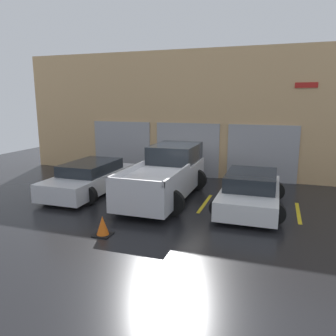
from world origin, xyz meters
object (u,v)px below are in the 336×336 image
at_px(sedan_white, 251,191).
at_px(sedan_side, 90,178).
at_px(traffic_cone, 103,226).
at_px(pickup_truck, 166,175).

distance_m(sedan_white, sedan_side, 6.27).
xyz_separation_m(sedan_white, sedan_side, (-6.27, -0.00, 0.00)).
distance_m(sedan_side, traffic_cone, 4.55).
relative_size(pickup_truck, sedan_side, 1.14).
height_order(pickup_truck, traffic_cone, pickup_truck).
height_order(pickup_truck, sedan_white, pickup_truck).
height_order(sedan_white, sedan_side, sedan_white).
bearing_deg(sedan_white, sedan_side, -179.98).
relative_size(sedan_white, sedan_side, 0.91).
bearing_deg(traffic_cone, sedan_side, 125.59).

